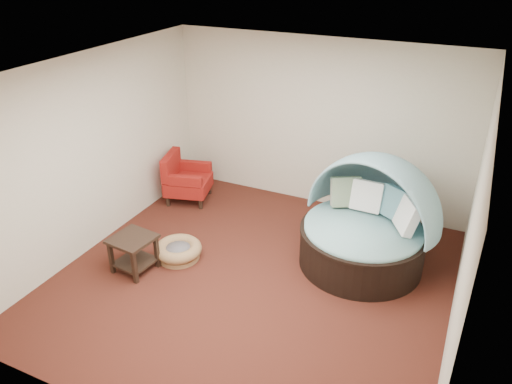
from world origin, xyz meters
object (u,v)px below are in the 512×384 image
at_px(canopy_daybed, 368,216).
at_px(side_table, 133,249).
at_px(pet_basket, 178,250).
at_px(red_armchair, 185,179).

height_order(canopy_daybed, side_table, canopy_daybed).
height_order(pet_basket, side_table, side_table).
distance_m(pet_basket, side_table, 0.66).
relative_size(red_armchair, side_table, 1.48).
xyz_separation_m(pet_basket, red_armchair, (-0.87, 1.59, 0.27)).
distance_m(red_armchair, side_table, 2.14).
bearing_deg(canopy_daybed, pet_basket, -140.00).
relative_size(pet_basket, red_armchair, 0.77).
relative_size(pet_basket, side_table, 1.14).
xyz_separation_m(pet_basket, side_table, (-0.38, -0.49, 0.21)).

